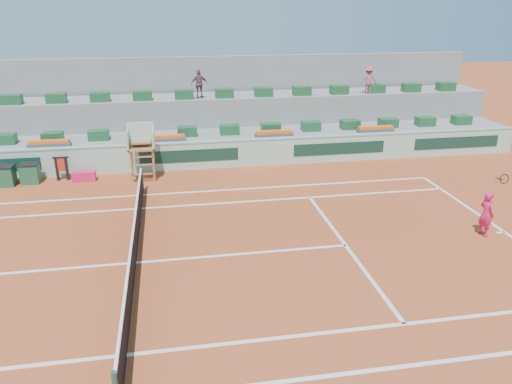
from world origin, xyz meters
TOP-DOWN VIEW (x-y plane):
  - ground at (0.00, 0.00)m, footprint 90.00×90.00m
  - seating_tier_lower at (0.00, 10.70)m, footprint 36.00×4.00m
  - seating_tier_upper at (0.00, 12.30)m, footprint 36.00×2.40m
  - stadium_back_wall at (0.00, 13.90)m, footprint 36.00×0.40m
  - player_bag at (-2.48, 7.61)m, footprint 0.95×0.42m
  - spectator_mid at (2.77, 11.66)m, footprint 0.86×0.46m
  - spectator_right at (11.50, 11.53)m, footprint 0.94×0.58m
  - court_lines at (0.00, 0.00)m, footprint 23.89×11.09m
  - tennis_net at (0.00, 0.00)m, footprint 0.10×11.97m
  - advertising_hoarding at (0.02, 8.50)m, footprint 36.00×0.34m
  - umpire_chair at (0.00, 7.50)m, footprint 1.10×0.90m
  - seat_row_lower at (0.00, 9.80)m, footprint 32.90×0.60m
  - seat_row_upper at (0.00, 11.70)m, footprint 32.90×0.60m
  - flower_planters at (-1.50, 9.00)m, footprint 26.80×0.36m
  - drink_cooler_a at (-4.64, 7.75)m, footprint 0.75×0.65m
  - drink_cooler_b at (-5.61, 7.61)m, footprint 0.83×0.71m
  - towel_rack at (-3.38, 7.88)m, footprint 0.64×0.11m
  - tennis_player at (11.06, -0.06)m, footprint 0.45×0.86m

SIDE VIEW (x-z plane):
  - ground at x=0.00m, z-range 0.00..0.00m
  - court_lines at x=0.00m, z-range 0.00..0.01m
  - player_bag at x=-2.48m, z-range 0.00..0.42m
  - drink_cooler_a at x=-4.64m, z-range 0.00..0.84m
  - drink_cooler_b at x=-5.61m, z-range 0.00..0.84m
  - tennis_net at x=0.00m, z-range -0.02..1.08m
  - seating_tier_lower at x=0.00m, z-range 0.00..1.20m
  - towel_rack at x=-3.38m, z-range 0.09..1.12m
  - advertising_hoarding at x=0.02m, z-range 0.00..1.26m
  - tennis_player at x=11.06m, z-range -0.38..1.90m
  - seating_tier_upper at x=0.00m, z-range 0.00..2.60m
  - flower_planters at x=-1.50m, z-range 1.19..1.47m
  - seat_row_lower at x=0.00m, z-range 1.20..1.64m
  - umpire_chair at x=0.00m, z-range 0.34..2.74m
  - stadium_back_wall at x=0.00m, z-range 0.00..4.40m
  - seat_row_upper at x=0.00m, z-range 2.60..3.04m
  - spectator_right at x=11.50m, z-range 2.60..4.00m
  - spectator_mid at x=2.77m, z-range 2.60..4.01m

